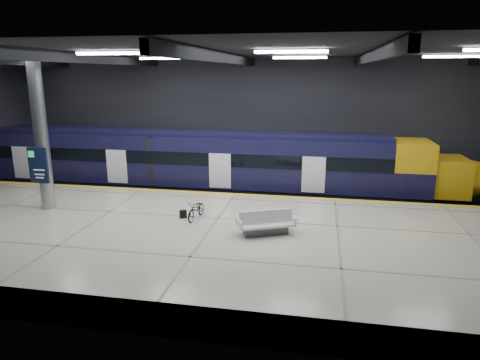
# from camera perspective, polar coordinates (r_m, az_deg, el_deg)

# --- Properties ---
(ground) EXTENTS (30.00, 30.00, 0.00)m
(ground) POSITION_cam_1_polar(r_m,az_deg,el_deg) (19.69, -2.25, -7.21)
(ground) COLOR black
(ground) RESTS_ON ground
(room_shell) EXTENTS (30.10, 16.10, 8.05)m
(room_shell) POSITION_cam_1_polar(r_m,az_deg,el_deg) (18.40, -2.43, 9.63)
(room_shell) COLOR black
(room_shell) RESTS_ON ground
(platform) EXTENTS (30.00, 11.00, 1.10)m
(platform) POSITION_cam_1_polar(r_m,az_deg,el_deg) (17.23, -4.14, -8.46)
(platform) COLOR #B7B19B
(platform) RESTS_ON ground
(safety_strip) EXTENTS (30.00, 0.40, 0.01)m
(safety_strip) POSITION_cam_1_polar(r_m,az_deg,el_deg) (21.88, -0.68, -1.94)
(safety_strip) COLOR gold
(safety_strip) RESTS_ON platform
(rails) EXTENTS (30.00, 1.52, 0.16)m
(rails) POSITION_cam_1_polar(r_m,az_deg,el_deg) (24.77, 0.58, -2.49)
(rails) COLOR gray
(rails) RESTS_ON ground
(train) EXTENTS (29.40, 2.84, 3.79)m
(train) POSITION_cam_1_polar(r_m,az_deg,el_deg) (24.77, -4.66, 2.19)
(train) COLOR black
(train) RESTS_ON ground
(bench) EXTENTS (2.36, 1.72, 0.96)m
(bench) POSITION_cam_1_polar(r_m,az_deg,el_deg) (16.57, 3.42, -6.08)
(bench) COLOR #595B60
(bench) RESTS_ON platform
(bicycle) EXTENTS (0.75, 1.64, 0.83)m
(bicycle) POSITION_cam_1_polar(r_m,az_deg,el_deg) (18.28, -5.83, -3.93)
(bicycle) COLOR #99999E
(bicycle) RESTS_ON platform
(pannier_bag) EXTENTS (0.35, 0.29, 0.35)m
(pannier_bag) POSITION_cam_1_polar(r_m,az_deg,el_deg) (18.53, -7.60, -4.52)
(pannier_bag) COLOR black
(pannier_bag) RESTS_ON platform
(info_column) EXTENTS (0.90, 0.78, 6.90)m
(info_column) POSITION_cam_1_polar(r_m,az_deg,el_deg) (20.94, -25.03, 5.40)
(info_column) COLOR #9EA0A5
(info_column) RESTS_ON platform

